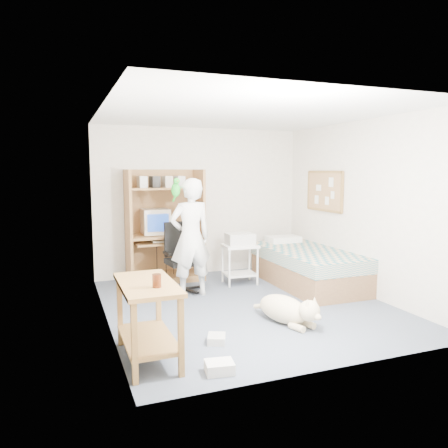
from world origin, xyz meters
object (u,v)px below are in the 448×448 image
object	(u,v)px
dog	(287,309)
printer_cart	(240,258)
bed	(307,267)
office_chair	(181,267)
person	(190,238)
side_desk	(148,309)
computer_hutch	(164,230)

from	to	relation	value
dog	printer_cart	bearing A→B (deg)	66.23
bed	dog	size ratio (longest dim) A/B	1.98
office_chair	person	size ratio (longest dim) A/B	0.60
side_desk	person	distance (m)	2.17
office_chair	side_desk	bearing A→B (deg)	-118.67
dog	printer_cart	distance (m)	1.90
bed	printer_cart	xyz separation A→B (m)	(-0.95, 0.45, 0.13)
printer_cart	side_desk	bearing A→B (deg)	-126.49
bed	side_desk	world-z (taller)	side_desk
bed	person	world-z (taller)	person
computer_hutch	printer_cart	bearing A→B (deg)	-32.71
computer_hutch	printer_cart	distance (m)	1.31
computer_hutch	office_chair	size ratio (longest dim) A/B	1.78
person	dog	distance (m)	1.80
bed	side_desk	size ratio (longest dim) A/B	2.02
person	dog	world-z (taller)	person
office_chair	dog	bearing A→B (deg)	-72.57
side_desk	printer_cart	bearing A→B (deg)	50.01
bed	office_chair	world-z (taller)	office_chair
computer_hutch	side_desk	distance (m)	3.08
side_desk	person	xyz separation A→B (m)	(0.99, 1.90, 0.35)
bed	side_desk	bearing A→B (deg)	-147.50
office_chair	dog	world-z (taller)	office_chair
dog	side_desk	bearing A→B (deg)	174.99
bed	person	distance (m)	1.95
bed	office_chair	distance (m)	1.96
dog	printer_cart	xyz separation A→B (m)	(0.19, 1.87, 0.24)
bed	computer_hutch	bearing A→B (deg)	150.71
bed	person	size ratio (longest dim) A/B	1.20
printer_cart	dog	bearing A→B (deg)	-92.28
computer_hutch	person	world-z (taller)	computer_hutch
side_desk	printer_cart	xyz separation A→B (m)	(1.90, 2.26, -0.08)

